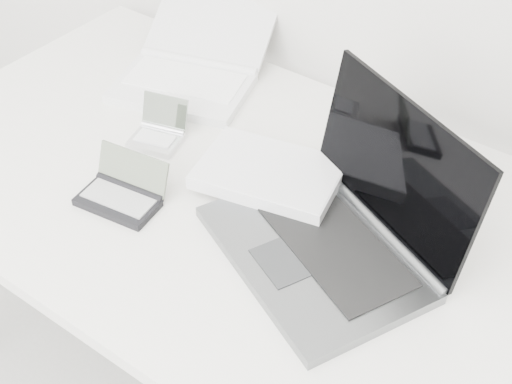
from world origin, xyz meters
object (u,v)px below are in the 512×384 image
Objects in this scene: desk at (282,230)px; netbook_open_white at (191,70)px; palmtop_charcoal at (122,194)px; laptop_large at (317,211)px.

netbook_open_white is at bearing 150.25° from desk.
palmtop_charcoal is at bearing -149.55° from desk.
laptop_large is 3.43× the size of palmtop_charcoal.
laptop_large reaches higher than desk.
laptop_large is 0.54m from netbook_open_white.
laptop_large is 0.36m from palmtop_charcoal.
netbook_open_white is 0.42m from palmtop_charcoal.
desk is at bearing -46.76° from netbook_open_white.
netbook_open_white is at bearing 104.84° from palmtop_charcoal.
desk is 9.96× the size of palmtop_charcoal.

